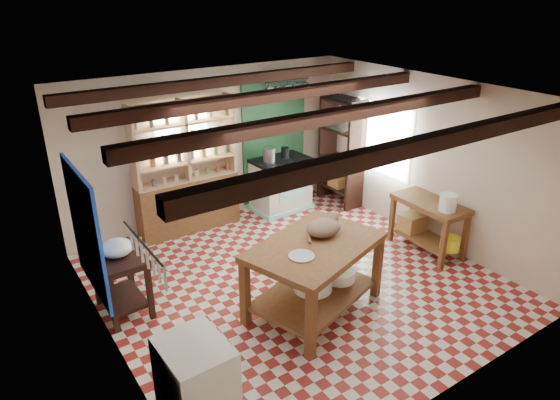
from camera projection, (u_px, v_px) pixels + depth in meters
floor at (297, 282)px, 6.97m from camera, size 5.00×5.00×0.02m
ceiling at (300, 95)px, 5.92m from camera, size 5.00×5.00×0.02m
wall_back at (211, 147)px, 8.34m from camera, size 5.00×0.04×2.60m
wall_front at (458, 285)px, 4.54m from camera, size 5.00×0.04×2.60m
wall_left at (102, 249)px, 5.16m from camera, size 0.04×5.00×2.60m
wall_right at (429, 160)px, 7.72m from camera, size 0.04×5.00×2.60m
ceiling_beams at (299, 105)px, 5.97m from camera, size 5.00×3.80×0.15m
blue_wall_patch at (86, 232)px, 5.94m from camera, size 0.04×1.40×1.60m
green_wall_patch at (274, 138)px, 8.98m from camera, size 1.30×0.04×2.30m
window_back at (181, 129)px, 7.91m from camera, size 0.90×0.02×0.80m
window_right at (382, 139)px, 8.43m from camera, size 0.02×1.30×1.20m
utensil_rail at (143, 255)px, 4.09m from camera, size 0.06×0.90×0.28m
pot_rack at (288, 90)px, 8.28m from camera, size 0.86×0.12×0.36m
shelving_unit at (186, 168)px, 8.00m from camera, size 1.70×0.34×2.20m
tall_rack at (341, 151)px, 9.10m from camera, size 0.40×0.86×2.00m
work_table at (314, 277)px, 6.20m from camera, size 1.91×1.55×0.93m
stove at (281, 184)px, 9.01m from camera, size 1.03×0.72×0.97m
prep_table at (122, 283)px, 6.18m from camera, size 0.57×0.81×0.81m
white_cabinet at (197, 390)px, 4.45m from camera, size 0.57×0.68×0.99m
right_counter at (427, 226)px, 7.62m from camera, size 0.61×1.16×0.82m
cat at (323, 228)px, 6.18m from camera, size 0.57×0.52×0.21m
steel_tray at (302, 256)px, 5.73m from camera, size 0.39×0.39×0.02m
basin_large at (313, 283)px, 6.32m from camera, size 0.63×0.63×0.17m
basin_small at (340, 274)px, 6.53m from camera, size 0.52×0.52×0.14m
kettle_left at (269, 155)px, 8.62m from camera, size 0.22×0.22×0.24m
kettle_right at (285, 153)px, 8.83m from camera, size 0.16×0.16×0.18m
enamel_bowl at (116, 248)px, 5.98m from camera, size 0.40×0.40×0.20m
white_bucket at (448, 203)px, 7.11m from camera, size 0.26×0.26×0.25m
wicker_basket at (413, 222)px, 7.88m from camera, size 0.40×0.32×0.27m
yellow_tub at (450, 243)px, 7.31m from camera, size 0.29×0.29×0.21m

